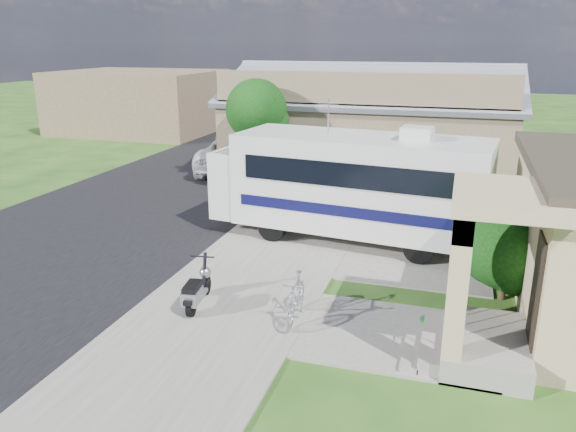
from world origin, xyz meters
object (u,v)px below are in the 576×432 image
(scooter, at_px, (197,290))
(garden_hose, at_px, (429,324))
(pickup_truck, at_px, (238,152))
(van, at_px, (274,132))
(bicycle, at_px, (296,300))
(shrub, at_px, (511,244))
(motorhome, at_px, (350,182))

(scooter, bearing_deg, garden_hose, -1.24)
(pickup_truck, relative_size, garden_hose, 15.42)
(van, bearing_deg, bicycle, -67.45)
(pickup_truck, bearing_deg, bicycle, 106.91)
(shrub, distance_m, garden_hose, 2.95)
(bicycle, height_order, garden_hose, bicycle)
(shrub, relative_size, van, 0.49)
(motorhome, relative_size, scooter, 5.25)
(shrub, bearing_deg, bicycle, -149.79)
(motorhome, height_order, pickup_truck, motorhome)
(motorhome, xyz_separation_m, scooter, (-2.40, -5.75, -1.35))
(van, bearing_deg, garden_hose, -60.10)
(pickup_truck, bearing_deg, garden_hose, 116.70)
(scooter, xyz_separation_m, van, (-5.03, 20.62, 0.32))
(shrub, distance_m, scooter, 7.42)
(scooter, bearing_deg, motorhome, 58.94)
(motorhome, relative_size, shrub, 3.18)
(pickup_truck, distance_m, garden_hose, 16.46)
(motorhome, relative_size, pickup_truck, 1.36)
(shrub, xyz_separation_m, scooter, (-6.84, -2.73, -0.90))
(motorhome, distance_m, shrub, 5.39)
(motorhome, xyz_separation_m, bicycle, (-0.06, -5.65, -1.32))
(van, relative_size, garden_hose, 13.46)
(pickup_truck, relative_size, van, 1.15)
(motorhome, relative_size, bicycle, 4.99)
(van, xyz_separation_m, garden_hose, (10.23, -19.96, -0.71))
(scooter, bearing_deg, shrub, 13.34)
(scooter, bearing_deg, bicycle, -5.74)
(motorhome, height_order, garden_hose, motorhome)
(van, height_order, garden_hose, van)
(shrub, height_order, bicycle, shrub)
(motorhome, height_order, bicycle, motorhome)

